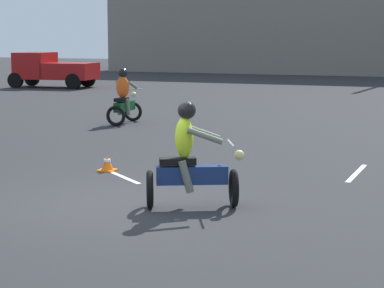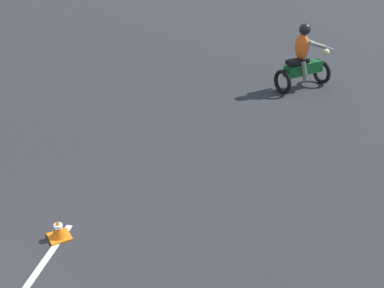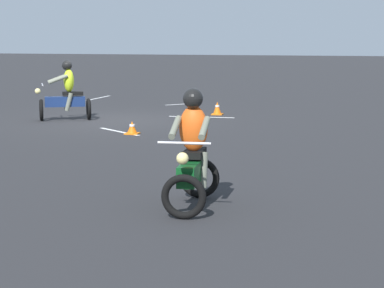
# 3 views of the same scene
# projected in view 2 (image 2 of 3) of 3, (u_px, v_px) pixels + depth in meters

# --- Properties ---
(motorcycle_rider_background) EXTENTS (0.73, 1.53, 1.66)m
(motorcycle_rider_background) POSITION_uv_depth(u_px,v_px,m) (303.00, 61.00, 13.13)
(motorcycle_rider_background) COLOR black
(motorcycle_rider_background) RESTS_ON ground
(traffic_cone_near_left) EXTENTS (0.32, 0.32, 0.31)m
(traffic_cone_near_left) POSITION_uv_depth(u_px,v_px,m) (59.00, 230.00, 7.99)
(traffic_cone_near_left) COLOR orange
(traffic_cone_near_left) RESTS_ON ground
(lane_stripe_nw) EXTENTS (1.42, 1.22, 0.01)m
(lane_stripe_nw) POSITION_uv_depth(u_px,v_px,m) (44.00, 262.00, 7.56)
(lane_stripe_nw) COLOR silver
(lane_stripe_nw) RESTS_ON ground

